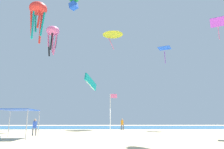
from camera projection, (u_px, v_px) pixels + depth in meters
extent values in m
cube|color=beige|center=(117.00, 140.00, 17.28)|extent=(110.00, 110.00, 0.10)
cube|color=#28608C|center=(109.00, 127.00, 48.24)|extent=(110.00, 24.79, 0.03)
cylinder|color=#B2B2B7|center=(27.00, 124.00, 16.66)|extent=(0.07, 0.07, 2.40)
cylinder|color=#B2B2B7|center=(9.00, 124.00, 19.63)|extent=(0.07, 0.07, 2.40)
cylinder|color=#B2B2B7|center=(39.00, 124.00, 19.72)|extent=(0.07, 0.07, 2.40)
cube|color=blue|center=(19.00, 110.00, 18.41)|extent=(2.84, 3.21, 0.06)
cylinder|color=brown|center=(123.00, 127.00, 34.20)|extent=(0.16, 0.16, 0.82)
cylinder|color=brown|center=(121.00, 127.00, 34.31)|extent=(0.16, 0.16, 0.82)
cylinder|color=orange|center=(122.00, 122.00, 34.42)|extent=(0.43, 0.43, 0.72)
sphere|color=tan|center=(122.00, 119.00, 34.53)|extent=(0.27, 0.27, 0.27)
cylinder|color=slate|center=(33.00, 132.00, 21.24)|extent=(0.15, 0.15, 0.77)
cylinder|color=slate|center=(36.00, 132.00, 21.31)|extent=(0.15, 0.15, 0.77)
cylinder|color=blue|center=(35.00, 125.00, 21.43)|extent=(0.40, 0.40, 0.67)
sphere|color=tan|center=(35.00, 120.00, 21.53)|extent=(0.25, 0.25, 0.25)
cylinder|color=silver|center=(110.00, 116.00, 17.74)|extent=(0.06, 0.06, 3.77)
cube|color=pink|center=(114.00, 96.00, 18.12)|extent=(0.55, 0.02, 0.35)
ellipsoid|color=red|center=(38.00, 9.00, 30.22)|extent=(3.50, 3.50, 1.81)
cylinder|color=red|center=(39.00, 19.00, 29.20)|extent=(0.44, 0.51, 2.81)
cylinder|color=teal|center=(43.00, 24.00, 29.80)|extent=(0.64, 0.31, 3.64)
cylinder|color=red|center=(41.00, 28.00, 30.31)|extent=(0.47, 0.68, 4.48)
cylinder|color=teal|center=(36.00, 23.00, 30.40)|extent=(0.44, 0.51, 2.81)
cylinder|color=red|center=(31.00, 23.00, 29.62)|extent=(0.64, 0.31, 3.64)
cylinder|color=teal|center=(33.00, 24.00, 28.93)|extent=(0.47, 0.68, 4.48)
cube|color=purple|center=(217.00, 22.00, 24.27)|extent=(2.06, 2.03, 0.56)
cylinder|color=pink|center=(219.00, 32.00, 24.00)|extent=(0.10, 0.10, 1.64)
cube|color=blue|center=(74.00, 6.00, 40.14)|extent=(1.99, 1.90, 1.44)
cube|color=teal|center=(91.00, 82.00, 32.61)|extent=(1.72, 3.67, 2.35)
cube|color=white|center=(91.00, 85.00, 32.50)|extent=(1.25, 2.78, 1.30)
cone|color=yellow|center=(113.00, 33.00, 44.50)|extent=(5.18, 5.17, 0.87)
cylinder|color=pink|center=(111.00, 42.00, 45.95)|extent=(1.53, 0.49, 3.16)
ellipsoid|color=pink|center=(53.00, 31.00, 41.23)|extent=(3.55, 3.55, 1.84)
cylinder|color=pink|center=(48.00, 39.00, 40.34)|extent=(0.52, 0.44, 2.86)
cylinder|color=black|center=(51.00, 41.00, 39.95)|extent=(0.31, 0.65, 3.70)
cylinder|color=pink|center=(55.00, 44.00, 40.31)|extent=(0.69, 0.48, 4.55)
cylinder|color=black|center=(56.00, 41.00, 41.25)|extent=(0.52, 0.44, 2.86)
cylinder|color=pink|center=(53.00, 44.00, 41.46)|extent=(0.31, 0.65, 3.70)
cylinder|color=black|center=(49.00, 45.00, 40.92)|extent=(0.69, 0.48, 4.55)
cube|color=blue|center=(164.00, 48.00, 38.06)|extent=(2.90, 2.90, 0.08)
cylinder|color=purple|center=(165.00, 57.00, 37.67)|extent=(0.14, 0.14, 2.27)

